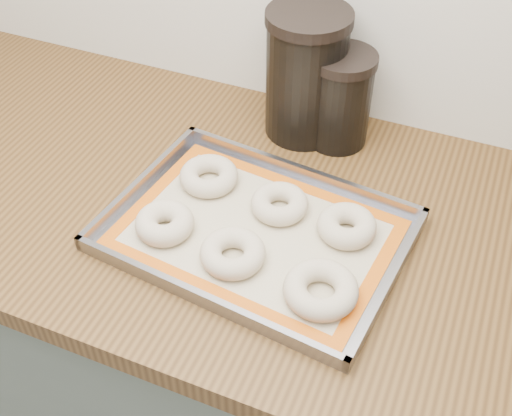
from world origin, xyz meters
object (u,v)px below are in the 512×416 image
at_px(bagel_front_left, 165,223).
at_px(bagel_front_mid, 233,253).
at_px(bagel_back_right, 347,226).
at_px(canister_mid, 340,99).
at_px(bagel_front_right, 321,290).
at_px(canister_left, 306,74).
at_px(bagel_back_left, 209,176).
at_px(baking_tray, 256,232).
at_px(bagel_back_mid, 280,204).

relative_size(bagel_front_left, bagel_front_mid, 0.94).
relative_size(bagel_back_right, canister_mid, 0.53).
distance_m(bagel_front_right, bagel_back_right, 0.14).
bearing_deg(bagel_back_right, bagel_front_left, -158.59).
relative_size(bagel_front_left, canister_mid, 0.53).
bearing_deg(canister_left, bagel_back_right, -56.67).
bearing_deg(bagel_back_left, canister_left, 66.21).
xyz_separation_m(baking_tray, bagel_back_right, (0.13, 0.05, 0.02)).
bearing_deg(baking_tray, bagel_front_right, -31.73).
bearing_deg(bagel_front_left, canister_mid, 62.49).
bearing_deg(bagel_back_left, bagel_front_right, -32.59).
height_order(bagel_back_mid, canister_left, canister_left).
relative_size(baking_tray, canister_left, 2.05).
xyz_separation_m(bagel_front_mid, canister_left, (-0.02, 0.36, 0.10)).
bearing_deg(baking_tray, bagel_back_left, 146.46).
bearing_deg(baking_tray, bagel_back_right, 22.05).
height_order(bagel_front_right, canister_mid, canister_mid).
bearing_deg(bagel_front_mid, bagel_front_left, 172.65).
distance_m(bagel_front_mid, bagel_back_mid, 0.13).
bearing_deg(bagel_back_mid, bagel_front_mid, -101.31).
relative_size(baking_tray, canister_mid, 2.76).
height_order(baking_tray, bagel_back_left, bagel_back_left).
height_order(baking_tray, bagel_back_mid, bagel_back_mid).
relative_size(bagel_back_left, canister_left, 0.42).
height_order(bagel_back_mid, bagel_back_right, bagel_back_right).
bearing_deg(bagel_back_right, baking_tray, -157.95).
relative_size(bagel_front_mid, bagel_front_right, 0.92).
height_order(bagel_back_left, canister_mid, canister_mid).
relative_size(bagel_front_left, bagel_back_left, 0.93).
relative_size(bagel_back_left, bagel_back_mid, 1.07).
bearing_deg(bagel_front_left, bagel_front_mid, -7.35).
xyz_separation_m(bagel_front_left, bagel_back_mid, (0.15, 0.11, -0.00)).
distance_m(bagel_front_right, bagel_back_mid, 0.19).
bearing_deg(bagel_back_mid, bagel_back_left, 172.49).
bearing_deg(canister_left, bagel_back_left, -113.79).
relative_size(canister_left, canister_mid, 1.35).
xyz_separation_m(baking_tray, canister_left, (-0.03, 0.30, 0.11)).
bearing_deg(bagel_back_right, canister_mid, 110.84).
height_order(bagel_back_mid, canister_mid, canister_mid).
height_order(canister_left, canister_mid, canister_left).
relative_size(bagel_back_left, bagel_back_right, 1.07).
relative_size(bagel_front_right, bagel_back_left, 1.08).
bearing_deg(canister_mid, bagel_front_left, -117.51).
relative_size(bagel_front_left, bagel_back_right, 1.00).
bearing_deg(bagel_front_right, bagel_back_left, 147.41).
bearing_deg(baking_tray, bagel_front_left, -159.24).
bearing_deg(bagel_back_left, canister_mid, 52.11).
height_order(bagel_front_right, canister_left, canister_left).
height_order(bagel_front_left, bagel_back_right, same).
relative_size(bagel_back_mid, canister_mid, 0.53).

